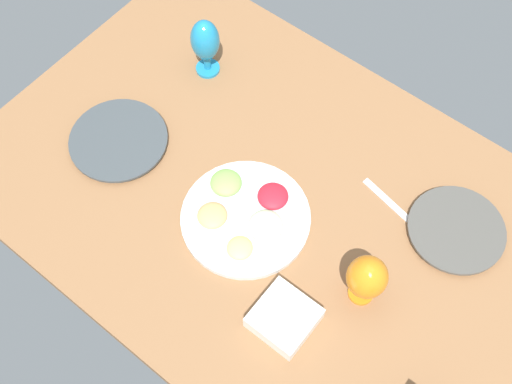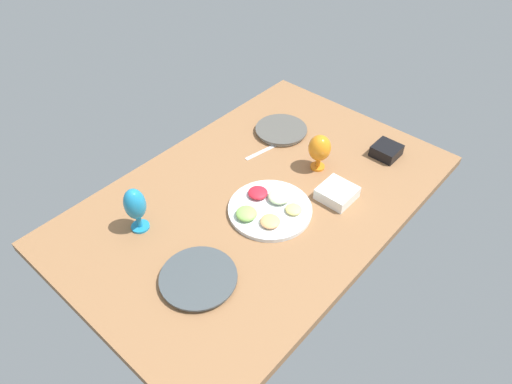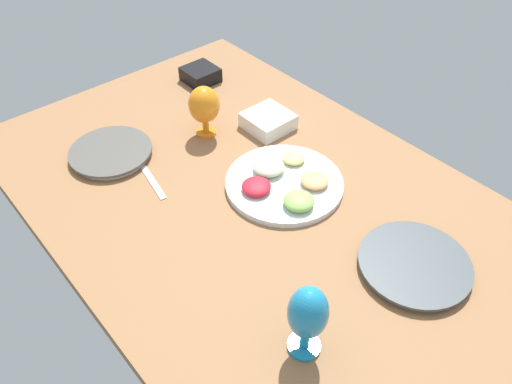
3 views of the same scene
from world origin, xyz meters
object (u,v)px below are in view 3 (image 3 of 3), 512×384
object	(u,v)px
dinner_plate_right	(111,153)
hurricane_glass_orange	(204,106)
fruit_platter	(284,182)
hurricane_glass_blue	(308,315)
dinner_plate_left	(414,265)
square_bowl_black	(200,74)
square_bowl_white	(268,120)

from	to	relation	value
dinner_plate_right	hurricane_glass_orange	xyz separation A→B (cm)	(-9.69, -28.55, 9.17)
fruit_platter	hurricane_glass_blue	xyz separation A→B (cm)	(-39.49, 31.24, 10.22)
hurricane_glass_blue	dinner_plate_left	bearing A→B (deg)	-93.74
dinner_plate_right	hurricane_glass_blue	distance (cm)	84.45
dinner_plate_left	hurricane_glass_blue	distance (cm)	36.52
fruit_platter	hurricane_glass_blue	size ratio (longest dim) A/B	1.72
hurricane_glass_blue	square_bowl_black	xyz separation A→B (cm)	(101.51, -47.76, -8.99)
dinner_plate_left	square_bowl_black	bearing A→B (deg)	-7.09
dinner_plate_left	fruit_platter	size ratio (longest dim) A/B	0.81
square_bowl_white	dinner_plate_right	bearing A→B (deg)	66.25
hurricane_glass_orange	dinner_plate_left	bearing A→B (deg)	-176.18
dinner_plate_right	square_bowl_black	xyz separation A→B (cm)	(17.74, -46.55, 1.67)
fruit_platter	dinner_plate_right	bearing A→B (deg)	34.15
hurricane_glass_blue	dinner_plate_right	bearing A→B (deg)	-0.83
dinner_plate_right	square_bowl_black	world-z (taller)	square_bowl_black
hurricane_glass_orange	dinner_plate_right	bearing A→B (deg)	71.25
square_bowl_black	dinner_plate_left	bearing A→B (deg)	172.91
fruit_platter	hurricane_glass_blue	bearing A→B (deg)	141.65
dinner_plate_left	hurricane_glass_orange	xyz separation A→B (cm)	(76.35, 5.09, 9.20)
hurricane_glass_orange	square_bowl_white	distance (cm)	21.43
square_bowl_white	fruit_platter	bearing A→B (deg)	147.09
hurricane_glass_blue	square_bowl_black	bearing A→B (deg)	-25.20
dinner_plate_left	square_bowl_white	distance (cm)	67.05
fruit_platter	square_bowl_white	distance (cm)	28.82
dinner_plate_right	hurricane_glass_blue	world-z (taller)	hurricane_glass_blue
hurricane_glass_blue	square_bowl_white	bearing A→B (deg)	-36.37
square_bowl_white	hurricane_glass_orange	bearing A→B (deg)	58.73
dinner_plate_right	hurricane_glass_orange	size ratio (longest dim) A/B	1.48
dinner_plate_left	dinner_plate_right	bearing A→B (deg)	21.35
dinner_plate_left	hurricane_glass_orange	world-z (taller)	hurricane_glass_orange
square_bowl_white	dinner_plate_left	bearing A→B (deg)	169.66
square_bowl_black	hurricane_glass_orange	bearing A→B (deg)	146.73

